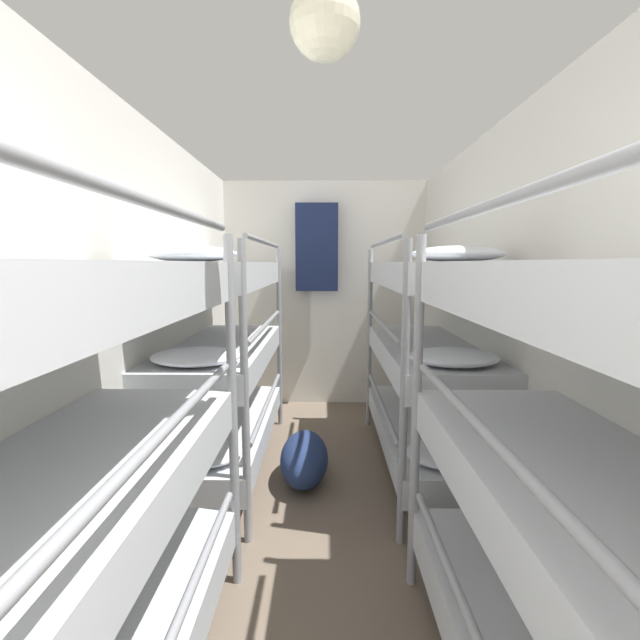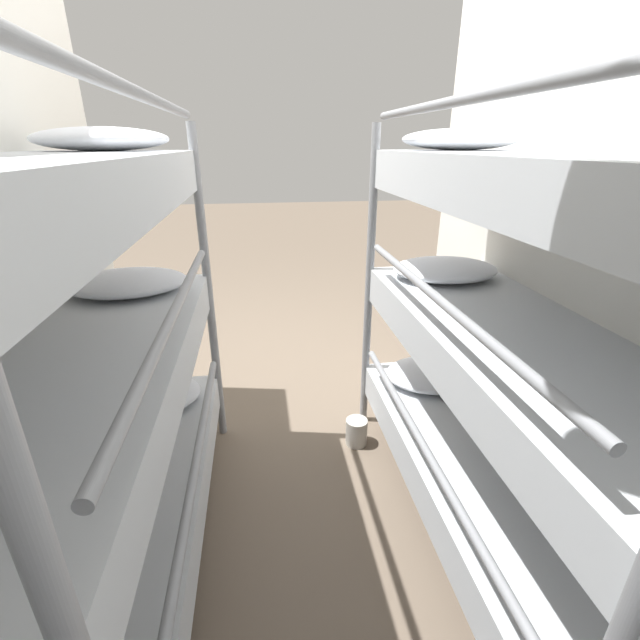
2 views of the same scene
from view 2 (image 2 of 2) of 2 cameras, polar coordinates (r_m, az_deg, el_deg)
ground_plane at (r=3.15m, az=-4.34°, el=-7.70°), size 20.00×20.00×0.00m
bunk_stack_left_near at (r=1.75m, az=23.65°, el=-2.95°), size 0.67×1.81×1.71m
bunk_stack_right_near at (r=1.61m, az=-28.82°, el=-6.13°), size 0.67×1.81×1.71m
tin_can at (r=2.50m, az=4.88°, el=-14.62°), size 0.12×0.12×0.15m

